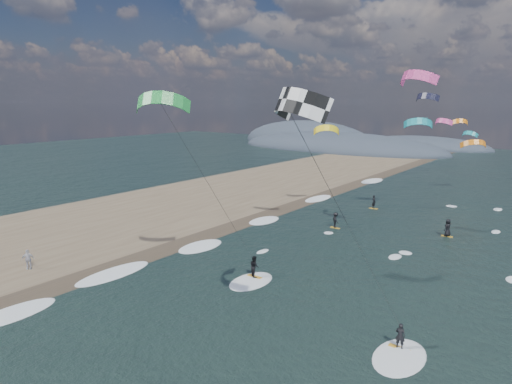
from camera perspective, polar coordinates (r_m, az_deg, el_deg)
The scene contains 10 objects.
ground at distance 25.75m, azimuth -15.86°, elevation -20.30°, with size 260.00×260.00×0.00m, color black.
sand_strip at distance 49.53m, azimuth -23.09°, elevation -4.92°, with size 26.00×240.00×0.00m, color brown.
wet_sand_strip at distance 39.85m, azimuth -14.54°, elevation -8.33°, with size 3.00×240.00×0.00m, color #382D23.
coastal_hills at distance 136.38m, azimuth 10.39°, elevation 6.04°, with size 80.00×41.00×15.00m.
kitesurfer_near_a at distance 20.09m, azimuth 7.69°, elevation 3.46°, with size 7.60×8.99×14.70m.
kitesurfer_near_b at distance 30.27m, azimuth -8.80°, elevation 4.40°, with size 7.11×8.98×14.80m.
far_kitesurfers at distance 49.12m, azimuth 16.24°, elevation -3.47°, with size 11.78×11.79×1.85m.
bg_kite_field at distance 62.68m, azimuth 21.50°, elevation 9.20°, with size 16.32×60.05×9.61m.
shoreline_surf at distance 41.86m, azimuth -8.35°, elevation -7.07°, with size 2.40×79.40×0.11m.
beach_walker at distance 40.28m, azimuth -28.14°, elevation -7.91°, with size 0.99×0.41×1.68m, color silver.
Camera 1 is at (18.05, -12.39, 13.54)m, focal length 30.00 mm.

